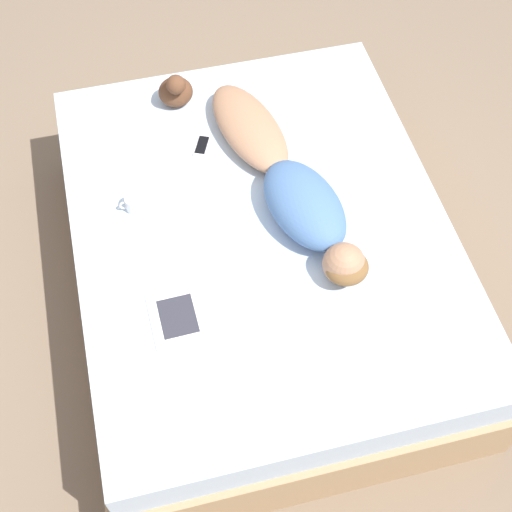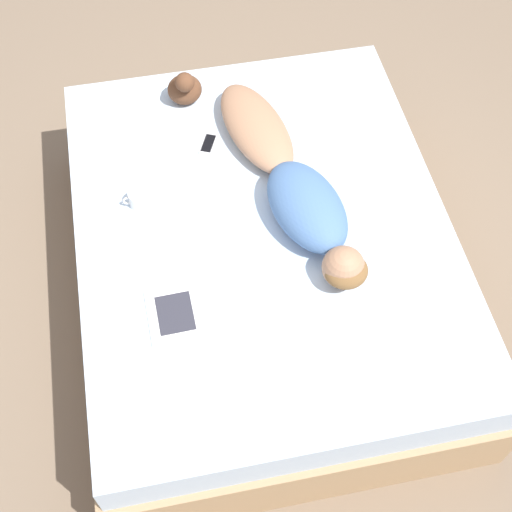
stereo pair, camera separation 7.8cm
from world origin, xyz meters
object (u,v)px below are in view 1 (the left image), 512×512
(coffee_mug, at_px, (134,203))
(cell_phone, at_px, (202,145))
(person, at_px, (288,183))
(open_magazine, at_px, (203,311))

(coffee_mug, height_order, cell_phone, coffee_mug)
(person, relative_size, coffee_mug, 11.94)
(open_magazine, bearing_deg, cell_phone, -102.47)
(person, distance_m, open_magazine, 0.74)
(person, xyz_separation_m, cell_phone, (0.33, -0.40, -0.08))
(person, relative_size, cell_phone, 8.82)
(person, bearing_deg, open_magazine, 32.93)
(coffee_mug, bearing_deg, cell_phone, -140.69)
(person, height_order, cell_phone, person)
(open_magazine, relative_size, coffee_mug, 4.11)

